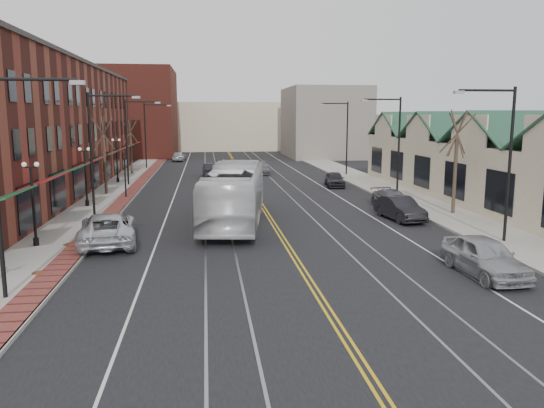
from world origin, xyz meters
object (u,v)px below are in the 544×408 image
object	(u,v)px
parked_car_b	(400,209)
parked_car_c	(393,200)
parked_suv	(108,229)
transit_bus	(235,194)
parked_car_d	(335,179)
parked_car_a	(485,256)

from	to	relation	value
parked_car_b	parked_car_c	xyz separation A→B (m)	(1.00, 4.09, -0.09)
parked_car_c	parked_car_b	bearing A→B (deg)	-109.52
parked_suv	parked_car_c	bearing A→B (deg)	-163.36
transit_bus	parked_car_b	xyz separation A→B (m)	(10.65, -0.34, -1.09)
parked_car_d	parked_suv	bearing A→B (deg)	-122.44
parked_car_a	parked_car_d	world-z (taller)	parked_car_a
parked_car_d	parked_car_c	bearing A→B (deg)	-76.46
parked_car_b	parked_car_a	bearing A→B (deg)	-100.78
parked_car_c	parked_car_d	world-z (taller)	parked_car_d
parked_car_d	transit_bus	bearing A→B (deg)	-115.51
parked_car_b	parked_car_d	world-z (taller)	parked_car_b
parked_car_c	parked_suv	bearing A→B (deg)	-161.25
parked_car_b	parked_suv	bearing A→B (deg)	-173.01
parked_suv	parked_car_a	xyz separation A→B (m)	(16.80, -7.60, -0.01)
transit_bus	parked_suv	world-z (taller)	transit_bus
parked_car_c	parked_car_d	size ratio (longest dim) A/B	1.10
parked_suv	parked_car_b	size ratio (longest dim) A/B	1.32
parked_car_a	parked_car_c	xyz separation A→B (m)	(1.78, 16.09, -0.16)
parked_car_a	parked_car_b	distance (m)	12.02
parked_car_c	parked_car_d	xyz separation A→B (m)	(-1.31, 12.21, 0.04)
parked_suv	parked_car_c	size ratio (longest dim) A/B	1.32
parked_car_b	parked_car_d	bearing A→B (deg)	84.06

